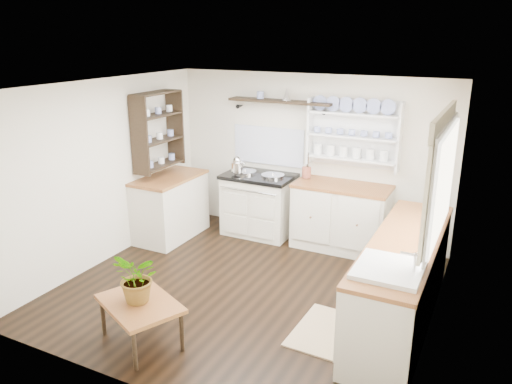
% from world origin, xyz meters
% --- Properties ---
extents(floor, '(4.00, 3.80, 0.01)m').
position_xyz_m(floor, '(0.00, 0.00, 0.00)').
color(floor, black).
rests_on(floor, ground).
extents(wall_back, '(4.00, 0.02, 2.30)m').
position_xyz_m(wall_back, '(0.00, 1.90, 1.15)').
color(wall_back, silver).
rests_on(wall_back, ground).
extents(wall_right, '(0.02, 3.80, 2.30)m').
position_xyz_m(wall_right, '(2.00, 0.00, 1.15)').
color(wall_right, silver).
rests_on(wall_right, ground).
extents(wall_left, '(0.02, 3.80, 2.30)m').
position_xyz_m(wall_left, '(-2.00, 0.00, 1.15)').
color(wall_left, silver).
rests_on(wall_left, ground).
extents(ceiling, '(4.00, 3.80, 0.01)m').
position_xyz_m(ceiling, '(0.00, 0.00, 2.30)').
color(ceiling, white).
rests_on(ceiling, wall_back).
extents(window, '(0.08, 1.55, 1.22)m').
position_xyz_m(window, '(1.95, 0.15, 1.56)').
color(window, white).
rests_on(window, wall_right).
extents(aga_cooker, '(1.00, 0.70, 0.92)m').
position_xyz_m(aga_cooker, '(-0.62, 1.57, 0.46)').
color(aga_cooker, silver).
rests_on(aga_cooker, floor).
extents(back_cabinets, '(1.27, 0.63, 0.90)m').
position_xyz_m(back_cabinets, '(0.60, 1.60, 0.46)').
color(back_cabinets, beige).
rests_on(back_cabinets, floor).
extents(right_cabinets, '(0.62, 2.43, 0.90)m').
position_xyz_m(right_cabinets, '(1.70, 0.10, 0.46)').
color(right_cabinets, beige).
rests_on(right_cabinets, floor).
extents(belfast_sink, '(0.55, 0.60, 0.45)m').
position_xyz_m(belfast_sink, '(1.70, -0.65, 0.80)').
color(belfast_sink, white).
rests_on(belfast_sink, right_cabinets).
extents(left_cabinets, '(0.62, 1.13, 0.90)m').
position_xyz_m(left_cabinets, '(-1.70, 0.90, 0.46)').
color(left_cabinets, beige).
rests_on(left_cabinets, floor).
extents(plate_rack, '(1.20, 0.22, 0.90)m').
position_xyz_m(plate_rack, '(0.65, 1.86, 1.56)').
color(plate_rack, white).
rests_on(plate_rack, wall_back).
extents(high_shelf, '(1.50, 0.29, 0.16)m').
position_xyz_m(high_shelf, '(-0.40, 1.78, 1.91)').
color(high_shelf, black).
rests_on(high_shelf, wall_back).
extents(left_shelving, '(0.28, 0.80, 1.05)m').
position_xyz_m(left_shelving, '(-1.84, 0.90, 1.55)').
color(left_shelving, black).
rests_on(left_shelving, wall_left).
extents(kettle, '(0.18, 0.18, 0.22)m').
position_xyz_m(kettle, '(-0.90, 1.45, 1.04)').
color(kettle, silver).
rests_on(kettle, aga_cooker).
extents(utensil_crock, '(0.12, 0.12, 0.15)m').
position_xyz_m(utensil_crock, '(0.06, 1.68, 0.98)').
color(utensil_crock, '#964B37').
rests_on(utensil_crock, back_cabinets).
extents(center_table, '(0.96, 0.85, 0.43)m').
position_xyz_m(center_table, '(-0.41, -1.37, 0.39)').
color(center_table, brown).
rests_on(center_table, floor).
extents(potted_plant, '(0.58, 0.56, 0.49)m').
position_xyz_m(potted_plant, '(-0.41, -1.37, 0.68)').
color(potted_plant, '#3F7233').
rests_on(potted_plant, center_table).
extents(floor_rug, '(0.58, 0.87, 0.02)m').
position_xyz_m(floor_rug, '(1.09, -0.42, 0.01)').
color(floor_rug, '#967757').
rests_on(floor_rug, floor).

